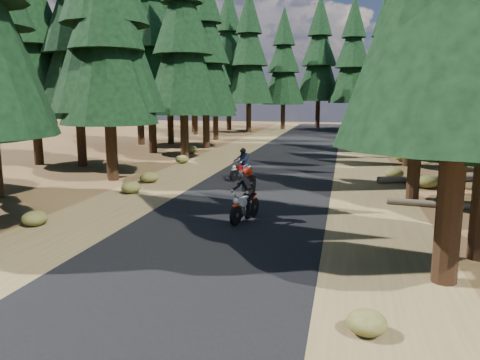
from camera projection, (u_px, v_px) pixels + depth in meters
The scene contains 10 objects.
ground at pixel (230, 222), 14.83m from camera, with size 120.00×120.00×0.00m, color #492F1A.
road at pixel (258, 191), 19.63m from camera, with size 6.00×100.00×0.01m, color black.
shoulder_l at pixel (156, 187), 20.62m from camera, with size 3.20×100.00×0.01m, color brown.
shoulder_r at pixel (372, 196), 18.64m from camera, with size 3.20×100.00×0.01m, color brown.
pine_forest at pixel (299, 41), 33.66m from camera, with size 34.59×55.08×16.32m.
log_near at pixel (440, 179), 21.78m from camera, with size 0.32×0.32×6.08m, color #4C4233.
log_far at pixel (447, 205), 16.66m from camera, with size 0.24×0.24×4.10m, color #4C4233.
understory_shrubs at pixel (279, 177), 21.65m from camera, with size 15.05×27.23×0.58m.
rider_lead at pixel (245, 203), 14.88m from camera, with size 1.05×2.01×1.72m.
rider_follow at pixel (241, 169), 22.26m from camera, with size 1.17×1.75×1.51m.
Camera 1 is at (3.47, -13.94, 3.93)m, focal length 35.00 mm.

